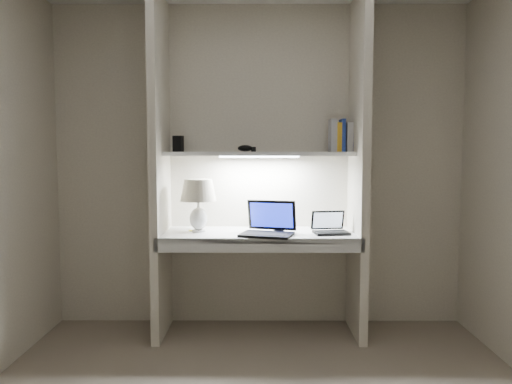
{
  "coord_description": "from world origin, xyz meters",
  "views": [
    {
      "loc": [
        -0.01,
        -2.44,
        1.37
      ],
      "look_at": [
        -0.02,
        1.05,
        1.08
      ],
      "focal_mm": 35.0,
      "sensor_mm": 36.0,
      "label": 1
    }
  ],
  "objects_px": {
    "laptop_netbook": "(330,228)",
    "book_row": "(345,136)",
    "laptop_main": "(269,227)",
    "speaker": "(259,218)",
    "table_lamp": "(198,196)"
  },
  "relations": [
    {
      "from": "laptop_main",
      "to": "laptop_netbook",
      "type": "bearing_deg",
      "value": 22.95
    },
    {
      "from": "laptop_main",
      "to": "book_row",
      "type": "xyz_separation_m",
      "value": [
        0.58,
        0.24,
        0.66
      ]
    },
    {
      "from": "table_lamp",
      "to": "speaker",
      "type": "bearing_deg",
      "value": 25.57
    },
    {
      "from": "table_lamp",
      "to": "book_row",
      "type": "height_order",
      "value": "book_row"
    },
    {
      "from": "laptop_main",
      "to": "laptop_netbook",
      "type": "xyz_separation_m",
      "value": [
        0.45,
        0.06,
        -0.02
      ]
    },
    {
      "from": "laptop_netbook",
      "to": "book_row",
      "type": "height_order",
      "value": "book_row"
    },
    {
      "from": "laptop_main",
      "to": "book_row",
      "type": "relative_size",
      "value": 1.74
    },
    {
      "from": "laptop_main",
      "to": "book_row",
      "type": "bearing_deg",
      "value": 38.21
    },
    {
      "from": "speaker",
      "to": "book_row",
      "type": "bearing_deg",
      "value": -17.05
    },
    {
      "from": "laptop_netbook",
      "to": "laptop_main",
      "type": "bearing_deg",
      "value": 179.95
    },
    {
      "from": "speaker",
      "to": "book_row",
      "type": "distance_m",
      "value": 0.91
    },
    {
      "from": "laptop_netbook",
      "to": "speaker",
      "type": "height_order",
      "value": "laptop_netbook"
    },
    {
      "from": "table_lamp",
      "to": "laptop_main",
      "type": "height_order",
      "value": "table_lamp"
    },
    {
      "from": "laptop_main",
      "to": "laptop_netbook",
      "type": "relative_size",
      "value": 1.57
    },
    {
      "from": "book_row",
      "to": "table_lamp",
      "type": "bearing_deg",
      "value": -173.65
    }
  ]
}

